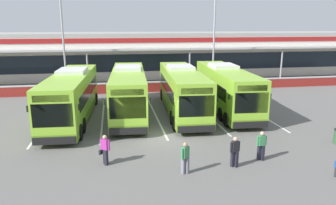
# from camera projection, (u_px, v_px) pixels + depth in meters

# --- Properties ---
(ground_plane) EXTENTS (200.00, 200.00, 0.00)m
(ground_plane) POSITION_uv_depth(u_px,v_px,m) (167.00, 138.00, 20.46)
(ground_plane) COLOR #605E5B
(terminal_building) EXTENTS (70.00, 13.00, 6.00)m
(terminal_building) POSITION_uv_depth(u_px,v_px,m) (135.00, 54.00, 45.46)
(terminal_building) COLOR beige
(terminal_building) RESTS_ON ground
(red_barrier_wall) EXTENTS (60.00, 0.40, 1.10)m
(red_barrier_wall) POSITION_uv_depth(u_px,v_px,m) (144.00, 87.00, 34.19)
(red_barrier_wall) COLOR maroon
(red_barrier_wall) RESTS_ON ground
(coach_bus_leftmost) EXTENTS (3.49, 12.28, 3.78)m
(coach_bus_leftmost) POSITION_uv_depth(u_px,v_px,m) (72.00, 97.00, 23.99)
(coach_bus_leftmost) COLOR #8CC633
(coach_bus_leftmost) RESTS_ON ground
(coach_bus_left_centre) EXTENTS (3.49, 12.28, 3.78)m
(coach_bus_left_centre) POSITION_uv_depth(u_px,v_px,m) (129.00, 92.00, 25.66)
(coach_bus_left_centre) COLOR #8CC633
(coach_bus_left_centre) RESTS_ON ground
(coach_bus_centre) EXTENTS (3.49, 12.28, 3.78)m
(coach_bus_centre) POSITION_uv_depth(u_px,v_px,m) (182.00, 91.00, 26.06)
(coach_bus_centre) COLOR #8CC633
(coach_bus_centre) RESTS_ON ground
(coach_bus_right_centre) EXTENTS (3.49, 12.28, 3.78)m
(coach_bus_right_centre) POSITION_uv_depth(u_px,v_px,m) (225.00, 89.00, 26.92)
(coach_bus_right_centre) COLOR #8CC633
(coach_bus_right_centre) RESTS_ON ground
(bay_stripe_far_west) EXTENTS (0.14, 13.00, 0.01)m
(bay_stripe_far_west) POSITION_uv_depth(u_px,v_px,m) (48.00, 118.00, 24.79)
(bay_stripe_far_west) COLOR silver
(bay_stripe_far_west) RESTS_ON ground
(bay_stripe_west) EXTENTS (0.14, 13.00, 0.01)m
(bay_stripe_west) POSITION_uv_depth(u_px,v_px,m) (103.00, 115.00, 25.49)
(bay_stripe_west) COLOR silver
(bay_stripe_west) RESTS_ON ground
(bay_stripe_mid_west) EXTENTS (0.14, 13.00, 0.01)m
(bay_stripe_mid_west) POSITION_uv_depth(u_px,v_px,m) (155.00, 113.00, 26.19)
(bay_stripe_mid_west) COLOR silver
(bay_stripe_mid_west) RESTS_ON ground
(bay_stripe_centre) EXTENTS (0.14, 13.00, 0.01)m
(bay_stripe_centre) POSITION_uv_depth(u_px,v_px,m) (203.00, 111.00, 26.90)
(bay_stripe_centre) COLOR silver
(bay_stripe_centre) RESTS_ON ground
(bay_stripe_mid_east) EXTENTS (0.14, 13.00, 0.01)m
(bay_stripe_mid_east) POSITION_uv_depth(u_px,v_px,m) (250.00, 108.00, 27.60)
(bay_stripe_mid_east) COLOR silver
(bay_stripe_mid_east) RESTS_ON ground
(pedestrian_with_handbag) EXTENTS (0.60, 0.54, 1.62)m
(pedestrian_with_handbag) POSITION_uv_depth(u_px,v_px,m) (105.00, 149.00, 16.40)
(pedestrian_with_handbag) COLOR black
(pedestrian_with_handbag) RESTS_ON ground
(pedestrian_in_dark_coat) EXTENTS (0.54, 0.30, 1.62)m
(pedestrian_in_dark_coat) POSITION_uv_depth(u_px,v_px,m) (261.00, 145.00, 16.92)
(pedestrian_in_dark_coat) COLOR black
(pedestrian_in_dark_coat) RESTS_ON ground
(pedestrian_near_bin) EXTENTS (0.49, 0.39, 1.62)m
(pedestrian_near_bin) POSITION_uv_depth(u_px,v_px,m) (185.00, 157.00, 15.37)
(pedestrian_near_bin) COLOR slate
(pedestrian_near_bin) RESTS_ON ground
(pedestrian_approaching_bus) EXTENTS (0.54, 0.29, 1.62)m
(pedestrian_approaching_bus) POSITION_uv_depth(u_px,v_px,m) (235.00, 151.00, 16.10)
(pedestrian_approaching_bus) COLOR black
(pedestrian_approaching_bus) RESTS_ON ground
(lamp_post_west) EXTENTS (3.24, 0.28, 11.00)m
(lamp_post_west) POSITION_uv_depth(u_px,v_px,m) (63.00, 33.00, 33.74)
(lamp_post_west) COLOR #9E9EA3
(lamp_post_west) RESTS_ON ground
(lamp_post_centre) EXTENTS (3.24, 0.28, 11.00)m
(lamp_post_centre) POSITION_uv_depth(u_px,v_px,m) (214.00, 32.00, 36.33)
(lamp_post_centre) COLOR #9E9EA3
(lamp_post_centre) RESTS_ON ground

